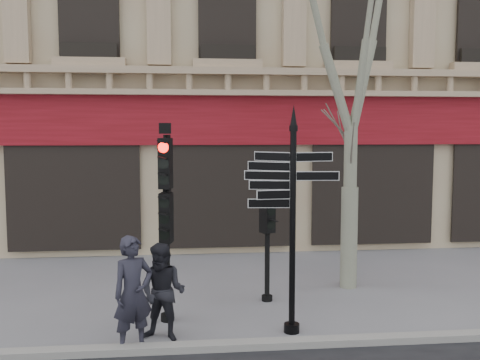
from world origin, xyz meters
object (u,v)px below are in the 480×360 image
object	(u,v)px
pedestrian_b	(163,292)
traffic_signal_main	(166,197)
plane_tree	(353,8)
pedestrian_a	(133,293)
traffic_signal_secondary	(267,223)
fingerpost	(293,181)

from	to	relation	value
pedestrian_b	traffic_signal_main	bearing A→B (deg)	106.93
traffic_signal_main	pedestrian_b	xyz separation A→B (m)	(-0.04, -0.85, -1.40)
plane_tree	pedestrian_b	size ratio (longest dim) A/B	5.31
plane_tree	pedestrian_a	world-z (taller)	plane_tree
pedestrian_a	traffic_signal_secondary	bearing A→B (deg)	11.02
traffic_signal_main	traffic_signal_secondary	distance (m)	2.21
traffic_signal_main	traffic_signal_secondary	bearing A→B (deg)	37.54
traffic_signal_main	pedestrian_a	distance (m)	1.84
plane_tree	traffic_signal_secondary	bearing A→B (deg)	-158.55
traffic_signal_main	pedestrian_a	world-z (taller)	traffic_signal_main
traffic_signal_secondary	pedestrian_b	size ratio (longest dim) A/B	1.42
traffic_signal_secondary	pedestrian_a	distance (m)	3.25
pedestrian_a	pedestrian_b	bearing A→B (deg)	8.41
fingerpost	pedestrian_b	world-z (taller)	fingerpost
pedestrian_a	traffic_signal_main	bearing A→B (deg)	38.06
traffic_signal_secondary	plane_tree	xyz separation A→B (m)	(1.86, 0.73, 4.27)
traffic_signal_main	plane_tree	distance (m)	5.49
traffic_signal_secondary	pedestrian_a	xyz separation A→B (m)	(-2.38, -2.12, -0.67)
traffic_signal_main	pedestrian_b	size ratio (longest dim) A/B	2.22
traffic_signal_main	pedestrian_a	size ratio (longest dim) A/B	1.96
traffic_signal_main	pedestrian_a	bearing A→B (deg)	-99.30
traffic_signal_secondary	plane_tree	world-z (taller)	plane_tree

